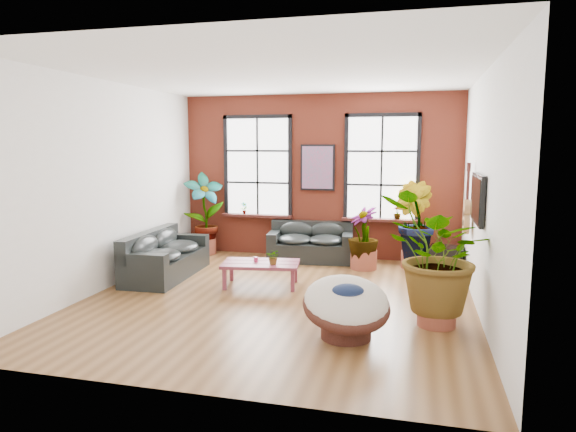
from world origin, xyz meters
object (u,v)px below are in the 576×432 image
at_px(coffee_table, 261,265).
at_px(sofa_back, 311,243).
at_px(sofa_left, 164,256).
at_px(papasan_chair, 346,305).

bearing_deg(coffee_table, sofa_back, 69.82).
height_order(sofa_back, sofa_left, sofa_left).
xyz_separation_m(sofa_back, papasan_chair, (1.33, -4.22, 0.06)).
bearing_deg(sofa_left, coffee_table, -98.39).
relative_size(sofa_left, coffee_table, 1.54).
bearing_deg(sofa_left, papasan_chair, -123.66).
height_order(sofa_left, papasan_chair, sofa_left).
bearing_deg(coffee_table, papasan_chair, -58.14).
relative_size(sofa_back, coffee_table, 1.31).
distance_m(sofa_back, sofa_left, 3.10).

